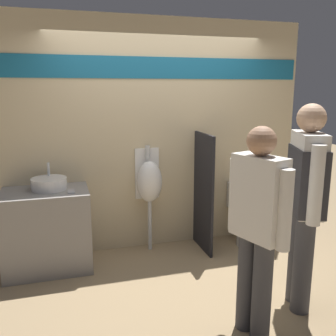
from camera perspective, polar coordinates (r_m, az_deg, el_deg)
name	(u,v)px	position (r m, az deg, el deg)	size (l,w,h in m)	color
ground_plane	(172,263)	(4.29, 0.65, -14.31)	(16.00, 16.00, 0.00)	#997F5B
display_wall	(158,135)	(4.46, -1.55, 5.06)	(3.60, 0.07, 2.70)	beige
sink_counter	(47,230)	(4.22, -17.94, -9.01)	(0.89, 0.60, 0.86)	gray
sink_basin	(49,184)	(4.13, -17.67, -2.27)	(0.37, 0.37, 0.26)	white
cell_phone	(71,191)	(3.97, -14.54, -3.48)	(0.07, 0.14, 0.01)	#B7B7BC
divider_near_counter	(203,193)	(4.44, 5.41, -3.76)	(0.03, 0.57, 1.40)	black
urinal_near_counter	(149,182)	(4.38, -2.89, -2.11)	(0.30, 0.25, 1.25)	silver
toilet	(249,219)	(4.80, 12.28, -7.61)	(0.38, 0.54, 0.88)	white
person_in_vest	(305,194)	(3.36, 20.22, -3.68)	(0.38, 0.59, 1.79)	#3D3D42
person_with_lanyard	(257,224)	(2.91, 13.45, -8.33)	(0.31, 0.55, 1.65)	#3D3D42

